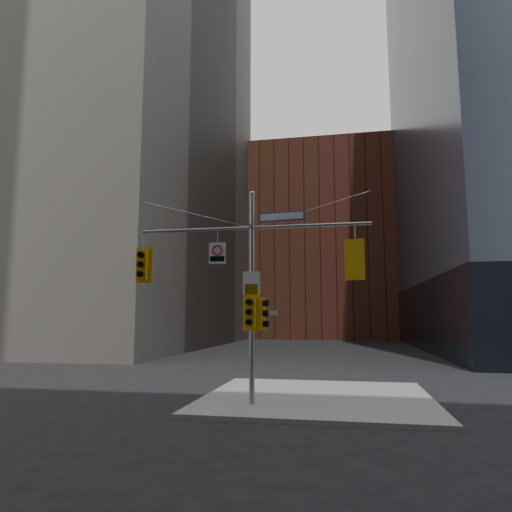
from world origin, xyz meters
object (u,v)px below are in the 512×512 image
at_px(regulatory_sign_arm, 217,252).
at_px(signal_assembly, 252,274).
at_px(traffic_light_pole_side, 261,313).
at_px(traffic_light_west_arm, 142,265).
at_px(street_sign_blade, 282,217).
at_px(traffic_light_east_arm, 356,260).
at_px(traffic_light_pole_front, 250,312).

bearing_deg(regulatory_sign_arm, signal_assembly, -2.39).
bearing_deg(traffic_light_pole_side, traffic_light_west_arm, 101.13).
bearing_deg(street_sign_blade, traffic_light_pole_side, -173.61).
xyz_separation_m(street_sign_blade, regulatory_sign_arm, (-2.24, -0.02, -1.18)).
height_order(traffic_light_east_arm, traffic_light_pole_front, traffic_light_east_arm).
height_order(traffic_light_pole_front, regulatory_sign_arm, regulatory_sign_arm).
bearing_deg(signal_assembly, regulatory_sign_arm, -179.05).
distance_m(street_sign_blade, regulatory_sign_arm, 2.53).
relative_size(signal_assembly, traffic_light_east_arm, 6.00).
xyz_separation_m(signal_assembly, regulatory_sign_arm, (-1.22, -0.02, 0.76)).
xyz_separation_m(traffic_light_pole_side, street_sign_blade, (0.70, 0.00, 3.27)).
relative_size(traffic_light_pole_front, street_sign_blade, 0.76).
distance_m(signal_assembly, traffic_light_pole_front, 1.32).
relative_size(traffic_light_west_arm, street_sign_blade, 0.79).
relative_size(signal_assembly, traffic_light_west_arm, 6.33).
distance_m(traffic_light_pole_front, regulatory_sign_arm, 2.40).
bearing_deg(traffic_light_east_arm, traffic_light_pole_side, 12.14).
xyz_separation_m(signal_assembly, traffic_light_pole_side, (0.32, -0.00, -1.34)).
bearing_deg(traffic_light_east_arm, traffic_light_pole_front, 16.55).
height_order(signal_assembly, traffic_light_pole_side, signal_assembly).
bearing_deg(traffic_light_east_arm, street_sign_blade, 12.05).
bearing_deg(traffic_light_pole_side, street_sign_blade, -78.31).
relative_size(traffic_light_pole_side, traffic_light_pole_front, 0.86).
xyz_separation_m(signal_assembly, street_sign_blade, (1.02, 0.00, 1.93)).
height_order(signal_assembly, traffic_light_west_arm, signal_assembly).
bearing_deg(traffic_light_west_arm, traffic_light_pole_front, -8.15).
height_order(street_sign_blade, regulatory_sign_arm, street_sign_blade).
xyz_separation_m(traffic_light_east_arm, street_sign_blade, (-2.42, 0.00, 1.55)).
bearing_deg(traffic_light_east_arm, regulatory_sign_arm, 12.36).
height_order(signal_assembly, traffic_light_pole_front, signal_assembly).
height_order(traffic_light_east_arm, street_sign_blade, street_sign_blade).
xyz_separation_m(traffic_light_pole_side, traffic_light_pole_front, (-0.32, -0.27, 0.04)).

